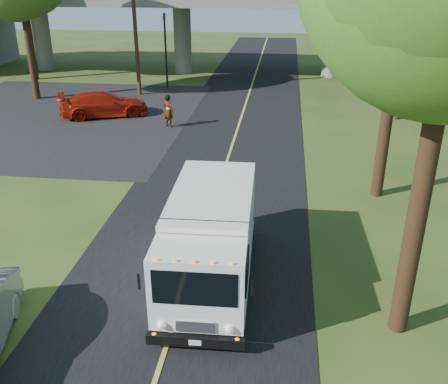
% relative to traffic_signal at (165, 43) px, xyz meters
% --- Properties ---
extents(ground, '(120.00, 120.00, 0.00)m').
position_rel_traffic_signal_xyz_m(ground, '(6.00, -26.00, -3.20)').
color(ground, '#2E4518').
rests_on(ground, ground).
extents(road, '(7.00, 90.00, 0.02)m').
position_rel_traffic_signal_xyz_m(road, '(6.00, -16.00, -3.19)').
color(road, black).
rests_on(road, ground).
extents(parking_lot, '(16.00, 18.00, 0.01)m').
position_rel_traffic_signal_xyz_m(parking_lot, '(-5.00, -8.00, -3.19)').
color(parking_lot, black).
rests_on(parking_lot, ground).
extents(lane_line, '(0.12, 90.00, 0.01)m').
position_rel_traffic_signal_xyz_m(lane_line, '(6.00, -16.00, -3.17)').
color(lane_line, gold).
rests_on(lane_line, road).
extents(overpass, '(54.00, 10.00, 7.30)m').
position_rel_traffic_signal_xyz_m(overpass, '(6.00, 6.00, 1.36)').
color(overpass, slate).
rests_on(overpass, ground).
extents(traffic_signal, '(0.18, 0.22, 5.20)m').
position_rel_traffic_signal_xyz_m(traffic_signal, '(0.00, 0.00, 0.00)').
color(traffic_signal, black).
rests_on(traffic_signal, ground).
extents(utility_pole, '(1.60, 0.26, 9.00)m').
position_rel_traffic_signal_xyz_m(utility_pole, '(-1.50, -2.00, 1.40)').
color(utility_pole, '#472D19').
rests_on(utility_pole, ground).
extents(step_van, '(2.39, 6.12, 2.54)m').
position_rel_traffic_signal_xyz_m(step_van, '(6.64, -23.53, -1.82)').
color(step_van, white).
rests_on(step_van, ground).
extents(red_sedan, '(5.47, 3.88, 1.47)m').
position_rel_traffic_signal_xyz_m(red_sedan, '(-2.07, -7.54, -2.46)').
color(red_sedan, '#9B1909').
rests_on(red_sedan, ground).
extents(pedestrian, '(0.78, 0.71, 1.80)m').
position_rel_traffic_signal_xyz_m(pedestrian, '(2.20, -9.22, -2.30)').
color(pedestrian, gray).
rests_on(pedestrian, ground).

